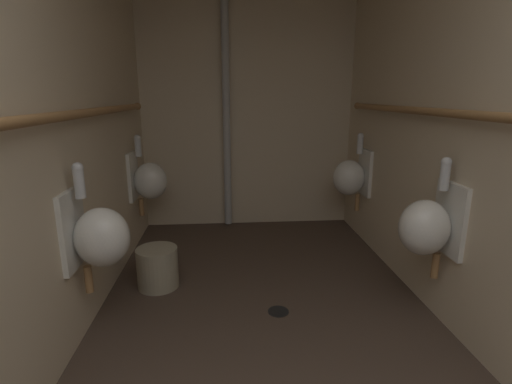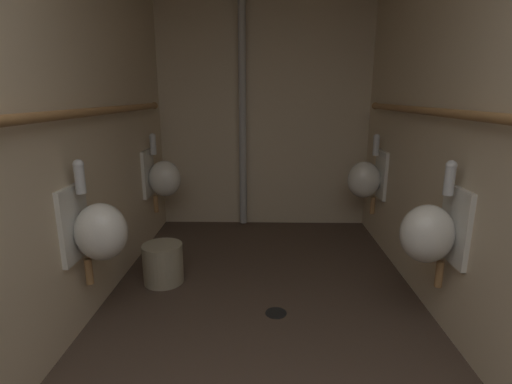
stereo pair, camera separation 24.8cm
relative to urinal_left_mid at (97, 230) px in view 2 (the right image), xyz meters
The scene contains 13 objects.
floor 1.17m from the urinal_left_mid, ahead, with size 2.33×4.25×0.08m, color #47382D.
wall_left 0.72m from the urinal_left_mid, 168.83° to the right, with size 0.06×4.25×2.67m, color beige.
wall_right 2.21m from the urinal_left_mid, ahead, with size 0.06×4.25×2.67m, color beige.
wall_back 2.37m from the urinal_left_mid, 65.04° to the left, with size 2.33×0.06×2.67m, color beige.
urinal_left_mid is the anchor object (origin of this frame).
urinal_left_far 1.45m from the urinal_left_mid, 90.00° to the left, with size 0.32×0.30×0.76m.
urinal_right_mid 1.92m from the urinal_left_mid, ahead, with size 0.32×0.30×0.76m.
urinal_right_far 2.40m from the urinal_left_mid, 36.92° to the left, with size 0.32×0.30×0.76m.
supply_pipe_left 0.66m from the urinal_left_mid, 162.38° to the right, with size 0.06×3.41×0.06m.
supply_pipe_right 2.11m from the urinal_left_mid, ahead, with size 0.06×3.44×0.06m.
standpipe_back_wall 2.20m from the urinal_left_mid, 69.32° to the left, with size 0.08×0.08×2.62m, color #B2B2B2.
floor_drain 1.24m from the urinal_left_mid, ahead, with size 0.14×0.14×0.01m, color black.
waste_bin 0.80m from the urinal_left_mid, 71.89° to the left, with size 0.30×0.30×0.30m, color #9E937A.
Camera 2 is at (0.01, 0.03, 1.40)m, focal length 26.83 mm.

